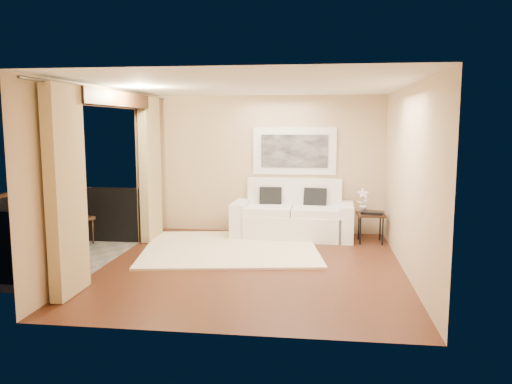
% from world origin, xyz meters
% --- Properties ---
extents(floor, '(5.00, 5.00, 0.00)m').
position_xyz_m(floor, '(0.00, 0.00, 0.00)').
color(floor, '#522818').
rests_on(floor, ground).
extents(room_shell, '(5.00, 6.40, 5.00)m').
position_xyz_m(room_shell, '(-2.13, 0.00, 2.52)').
color(room_shell, white).
rests_on(room_shell, ground).
extents(balcony, '(1.81, 2.60, 1.17)m').
position_xyz_m(balcony, '(-3.31, 0.00, 0.18)').
color(balcony, '#605B56').
rests_on(balcony, ground).
extents(curtains, '(0.16, 4.80, 2.64)m').
position_xyz_m(curtains, '(-2.11, 0.00, 1.34)').
color(curtains, tan).
rests_on(curtains, ground).
extents(artwork, '(1.62, 0.07, 0.92)m').
position_xyz_m(artwork, '(0.50, 2.46, 1.62)').
color(artwork, white).
rests_on(artwork, room_shell).
extents(rug, '(3.29, 2.97, 0.04)m').
position_xyz_m(rug, '(-0.51, 0.98, 0.02)').
color(rug, '#FFF1CD').
rests_on(rug, floor).
extents(sofa, '(2.30, 1.06, 1.09)m').
position_xyz_m(sofa, '(0.50, 2.10, 0.38)').
color(sofa, white).
rests_on(sofa, floor).
extents(side_table, '(0.50, 0.50, 0.53)m').
position_xyz_m(side_table, '(1.93, 1.80, 0.47)').
color(side_table, black).
rests_on(side_table, floor).
extents(tray, '(0.44, 0.37, 0.05)m').
position_xyz_m(tray, '(1.96, 1.76, 0.56)').
color(tray, black).
rests_on(tray, side_table).
extents(orchid, '(0.26, 0.21, 0.44)m').
position_xyz_m(orchid, '(1.80, 1.94, 0.75)').
color(orchid, white).
rests_on(orchid, side_table).
extents(bistro_table, '(0.65, 0.65, 0.68)m').
position_xyz_m(bistro_table, '(-3.36, -0.22, 0.59)').
color(bistro_table, black).
rests_on(bistro_table, balcony).
extents(balcony_chair_far, '(0.56, 0.56, 1.03)m').
position_xyz_m(balcony_chair_far, '(-3.30, 0.84, 0.60)').
color(balcony_chair_far, black).
rests_on(balcony_chair_far, balcony).
extents(balcony_chair_near, '(0.52, 0.52, 1.04)m').
position_xyz_m(balcony_chair_near, '(-3.45, 0.07, 0.60)').
color(balcony_chair_near, black).
rests_on(balcony_chair_near, balcony).
extents(ice_bucket, '(0.18, 0.18, 0.20)m').
position_xyz_m(ice_bucket, '(-3.54, -0.14, 0.78)').
color(ice_bucket, silver).
rests_on(ice_bucket, bistro_table).
extents(candle, '(0.06, 0.06, 0.07)m').
position_xyz_m(candle, '(-3.35, -0.07, 0.71)').
color(candle, '#FA3216').
rests_on(candle, bistro_table).
extents(vase, '(0.04, 0.04, 0.18)m').
position_xyz_m(vase, '(-3.37, -0.43, 0.77)').
color(vase, white).
rests_on(vase, bistro_table).
extents(glass_a, '(0.06, 0.06, 0.12)m').
position_xyz_m(glass_a, '(-3.23, -0.26, 0.74)').
color(glass_a, white).
rests_on(glass_a, bistro_table).
extents(glass_b, '(0.06, 0.06, 0.12)m').
position_xyz_m(glass_b, '(-3.20, -0.17, 0.74)').
color(glass_b, white).
rests_on(glass_b, bistro_table).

